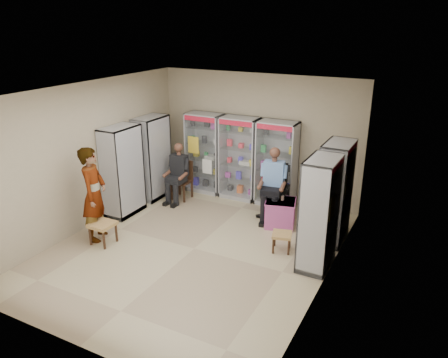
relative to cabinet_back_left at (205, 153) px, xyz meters
The scene contains 18 objects.
floor 3.18m from the cabinet_back_left, 64.54° to the right, with size 6.00×6.00×0.00m, color tan.
room_shell 3.18m from the cabinet_back_left, 64.54° to the right, with size 5.02×6.02×3.01m.
cabinet_back_left is the anchor object (origin of this frame).
cabinet_back_mid 0.95m from the cabinet_back_left, ahead, with size 0.90×0.50×2.00m, color #ABAEB2.
cabinet_back_right 1.90m from the cabinet_back_left, ahead, with size 0.90×0.50×2.00m, color #BABCC2.
cabinet_right_far 3.71m from the cabinet_back_left, 17.75° to the right, with size 0.50×0.90×2.00m, color #B3B7BB.
cabinet_right_near 4.18m from the cabinet_back_left, 32.28° to the right, with size 0.50×0.90×2.00m, color silver.
cabinet_left_far 1.32m from the cabinet_back_left, 135.00° to the right, with size 0.50×0.90×2.00m, color #B5B9BD.
cabinet_left_near 2.23m from the cabinet_back_left, 114.61° to the right, with size 0.50×0.90×2.00m, color silver.
wooden_chair 0.94m from the cabinet_back_left, 108.90° to the right, with size 0.42×0.42×0.94m, color black.
seated_customer 0.88m from the cabinet_back_left, 107.77° to the right, with size 0.44×0.60×1.34m, color black, non-canonical shape.
office_chair 2.24m from the cabinet_back_left, 16.99° to the right, with size 0.65×0.65×1.19m, color black.
seated_shopkeeper 2.24m from the cabinet_back_left, 18.22° to the right, with size 0.50×0.69×1.51m, color #68A6CE, non-canonical shape.
pink_trunk 2.71m from the cabinet_back_left, 23.19° to the right, with size 0.60×0.57×0.57m, color #9F3F79.
tea_glass 2.65m from the cabinet_back_left, 22.14° to the right, with size 0.07×0.07×0.10m, color #572107.
woven_stool_a 3.56m from the cabinet_back_left, 35.75° to the right, with size 0.36×0.36×0.36m, color #AC9248.
woven_stool_b 3.47m from the cabinet_back_left, 96.60° to the right, with size 0.44×0.44×0.44m, color olive.
standing_man 3.29m from the cabinet_back_left, 101.39° to the right, with size 0.69×0.45×1.89m, color gray.
Camera 1 is at (3.91, -6.31, 4.17)m, focal length 35.00 mm.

